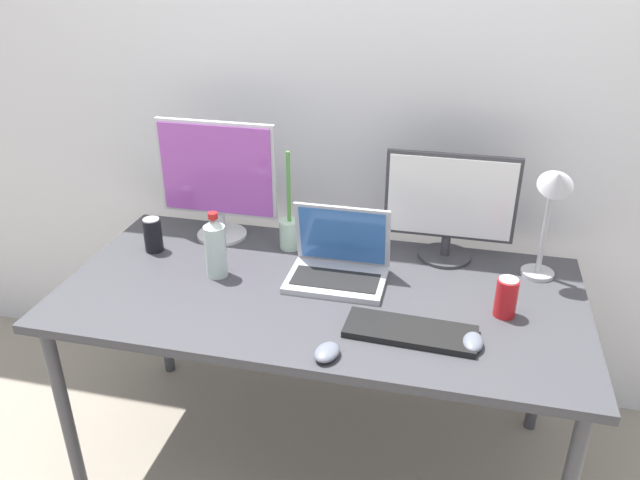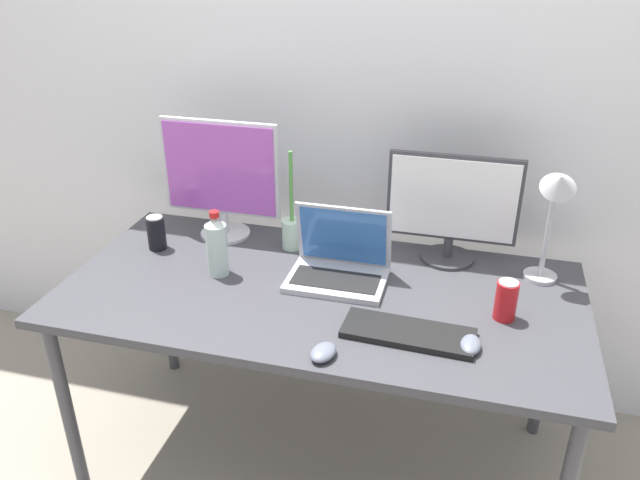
# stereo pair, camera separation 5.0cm
# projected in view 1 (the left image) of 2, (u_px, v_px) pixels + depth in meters

# --- Properties ---
(ground_plane) EXTENTS (16.00, 16.00, 0.00)m
(ground_plane) POSITION_uv_depth(u_px,v_px,m) (320.00, 456.00, 2.36)
(ground_plane) COLOR gray
(wall_back) EXTENTS (7.00, 0.08, 2.60)m
(wall_back) POSITION_uv_depth(u_px,v_px,m) (357.00, 78.00, 2.29)
(wall_back) COLOR silver
(wall_back) RESTS_ON ground
(work_desk) EXTENTS (1.68, 0.82, 0.74)m
(work_desk) POSITION_uv_depth(u_px,v_px,m) (320.00, 304.00, 2.06)
(work_desk) COLOR #424247
(work_desk) RESTS_ON ground
(monitor_left) EXTENTS (0.44, 0.19, 0.45)m
(monitor_left) POSITION_uv_depth(u_px,v_px,m) (217.00, 177.00, 2.27)
(monitor_left) COLOR silver
(monitor_left) RESTS_ON work_desk
(monitor_center) EXTENTS (0.45, 0.19, 0.39)m
(monitor_center) POSITION_uv_depth(u_px,v_px,m) (450.00, 204.00, 2.13)
(monitor_center) COLOR #38383D
(monitor_center) RESTS_ON work_desk
(laptop_silver) EXTENTS (0.32, 0.23, 0.25)m
(laptop_silver) POSITION_uv_depth(u_px,v_px,m) (339.00, 263.00, 2.07)
(laptop_silver) COLOR #B7B7BC
(laptop_silver) RESTS_ON work_desk
(keyboard_main) EXTENTS (0.39, 0.16, 0.02)m
(keyboard_main) POSITION_uv_depth(u_px,v_px,m) (411.00, 332.00, 1.80)
(keyboard_main) COLOR black
(keyboard_main) RESTS_ON work_desk
(mouse_by_keyboard) EXTENTS (0.06, 0.10, 0.03)m
(mouse_by_keyboard) POSITION_uv_depth(u_px,v_px,m) (473.00, 342.00, 1.74)
(mouse_by_keyboard) COLOR slate
(mouse_by_keyboard) RESTS_ON work_desk
(mouse_by_laptop) EXTENTS (0.08, 0.10, 0.03)m
(mouse_by_laptop) POSITION_uv_depth(u_px,v_px,m) (327.00, 352.00, 1.70)
(mouse_by_laptop) COLOR slate
(mouse_by_laptop) RESTS_ON work_desk
(water_bottle) EXTENTS (0.07, 0.07, 0.23)m
(water_bottle) POSITION_uv_depth(u_px,v_px,m) (215.00, 247.00, 2.07)
(water_bottle) COLOR silver
(water_bottle) RESTS_ON work_desk
(soda_can_near_keyboard) EXTENTS (0.07, 0.07, 0.13)m
(soda_can_near_keyboard) POSITION_uv_depth(u_px,v_px,m) (153.00, 235.00, 2.25)
(soda_can_near_keyboard) COLOR black
(soda_can_near_keyboard) RESTS_ON work_desk
(soda_can_by_laptop) EXTENTS (0.07, 0.07, 0.13)m
(soda_can_by_laptop) POSITION_uv_depth(u_px,v_px,m) (506.00, 297.00, 1.87)
(soda_can_by_laptop) COLOR red
(soda_can_by_laptop) RESTS_ON work_desk
(bamboo_vase) EXTENTS (0.08, 0.08, 0.37)m
(bamboo_vase) POSITION_uv_depth(u_px,v_px,m) (290.00, 231.00, 2.26)
(bamboo_vase) COLOR #B2D1B7
(bamboo_vase) RESTS_ON work_desk
(desk_lamp) EXTENTS (0.11, 0.18, 0.42)m
(desk_lamp) POSITION_uv_depth(u_px,v_px,m) (552.00, 202.00, 1.95)
(desk_lamp) COLOR #B7B7BC
(desk_lamp) RESTS_ON work_desk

